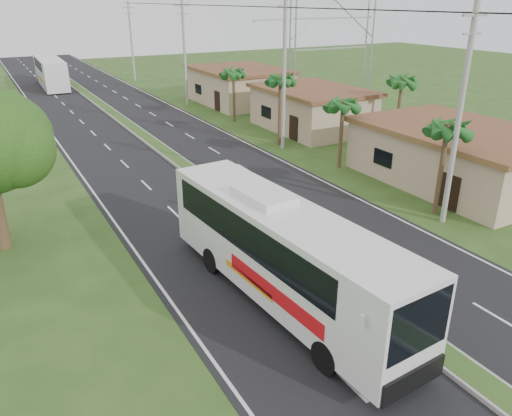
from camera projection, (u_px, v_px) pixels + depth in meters
ground at (337, 279)px, 20.95m from camera, size 180.00×180.00×0.00m
road_asphalt at (171, 157)px, 37.05m from camera, size 14.00×160.00×0.02m
median_strip at (171, 156)px, 37.01m from camera, size 1.20×160.00×0.18m
lane_edge_left at (78, 171)px, 34.05m from camera, size 0.12×160.00×0.01m
lane_edge_right at (250, 145)px, 40.06m from camera, size 0.12×160.00×0.01m
shop_near at (458, 155)px, 31.36m from camera, size 8.60×12.60×3.52m
shop_mid at (312, 109)px, 44.22m from camera, size 7.60×10.60×3.67m
shop_far at (239, 86)px, 55.46m from camera, size 8.60×11.60×3.82m
palm_verge_a at (447, 128)px, 25.56m from camera, size 2.40×2.40×5.45m
palm_verge_b at (343, 105)px, 33.13m from camera, size 2.40×2.40×5.05m
palm_verge_c at (280, 80)px, 38.20m from camera, size 2.40×2.40×5.85m
palm_verge_d at (234, 73)px, 45.89m from camera, size 2.40×2.40×5.25m
palm_behind_shop at (402, 81)px, 38.95m from camera, size 2.40×2.40×5.65m
utility_pole_a at (459, 115)px, 24.16m from camera, size 1.60×0.28×11.00m
utility_pole_b at (284, 66)px, 36.81m from camera, size 3.20×0.28×12.00m
utility_pole_c at (185, 51)px, 53.15m from camera, size 1.60×0.28×11.00m
utility_pole_d at (131, 41)px, 69.35m from camera, size 1.60×0.28×10.50m
billboard_lattice at (333, 40)px, 52.31m from camera, size 10.18×1.18×12.07m
coach_bus_main at (282, 248)px, 18.69m from camera, size 3.53×12.94×4.13m
coach_bus_far at (51, 71)px, 65.23m from camera, size 3.13×12.73×3.68m
motorcyclist at (246, 210)px, 25.65m from camera, size 2.07×1.07×2.38m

